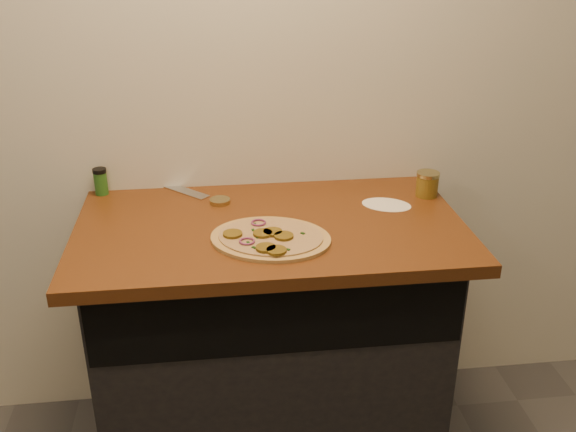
{
  "coord_description": "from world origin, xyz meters",
  "views": [
    {
      "loc": [
        -0.16,
        -0.37,
        1.75
      ],
      "look_at": [
        0.05,
        1.35,
        0.95
      ],
      "focal_mm": 40.0,
      "sensor_mm": 36.0,
      "label": 1
    }
  ],
  "objects": [
    {
      "name": "flour_spill",
      "position": [
        0.39,
        1.51,
        0.9
      ],
      "size": [
        0.22,
        0.22,
        0.0
      ],
      "primitive_type": "cylinder",
      "rotation": [
        0.0,
        0.0,
        -0.43
      ],
      "color": "silver",
      "rests_on": "countertop"
    },
    {
      "name": "chefs_knife",
      "position": [
        -0.33,
        1.77,
        0.91
      ],
      "size": [
        0.26,
        0.25,
        0.02
      ],
      "color": "#B7BAC1",
      "rests_on": "countertop"
    },
    {
      "name": "mason_jar_lid",
      "position": [
        -0.15,
        1.59,
        0.91
      ],
      "size": [
        0.09,
        0.09,
        0.01
      ],
      "primitive_type": "cylinder",
      "rotation": [
        0.0,
        0.0,
        0.29
      ],
      "color": "tan",
      "rests_on": "countertop"
    },
    {
      "name": "countertop",
      "position": [
        0.0,
        1.42,
        0.88
      ],
      "size": [
        1.2,
        0.7,
        0.04
      ],
      "primitive_type": "cube",
      "color": "#643313",
      "rests_on": "cabinet"
    },
    {
      "name": "room_shell",
      "position": [
        0.0,
        0.0,
        1.7
      ],
      "size": [
        4.02,
        3.52,
        2.71
      ],
      "color": "beige",
      "rests_on": "ground"
    },
    {
      "name": "cabinet",
      "position": [
        0.0,
        1.45,
        0.43
      ],
      "size": [
        1.1,
        0.6,
        0.86
      ],
      "primitive_type": "cube",
      "color": "black",
      "rests_on": "ground"
    },
    {
      "name": "pizza",
      "position": [
        -0.01,
        1.3,
        0.91
      ],
      "size": [
        0.44,
        0.44,
        0.02
      ],
      "color": "tan",
      "rests_on": "countertop"
    },
    {
      "name": "spice_shaker",
      "position": [
        -0.55,
        1.72,
        0.95
      ],
      "size": [
        0.05,
        0.05,
        0.09
      ],
      "color": "#28601E",
      "rests_on": "countertop"
    },
    {
      "name": "salsa_jar",
      "position": [
        0.55,
        1.57,
        0.94
      ],
      "size": [
        0.08,
        0.08,
        0.08
      ],
      "color": "#A73110",
      "rests_on": "countertop"
    }
  ]
}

